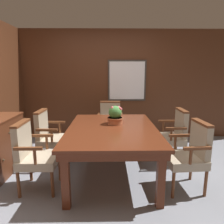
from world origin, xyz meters
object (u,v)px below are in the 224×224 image
(chair_head_far, at_px, (110,122))
(chair_right_near, at_px, (190,153))
(dining_table, at_px, (112,133))
(chair_left_near, at_px, (33,153))
(chair_right_far, at_px, (173,133))
(potted_plant, at_px, (115,115))
(chair_left_far, at_px, (50,135))

(chair_head_far, xyz_separation_m, chair_right_near, (1.04, -1.62, 0.00))
(dining_table, height_order, chair_head_far, chair_head_far)
(chair_left_near, height_order, chair_right_far, same)
(dining_table, distance_m, potted_plant, 0.31)
(chair_left_far, xyz_separation_m, chair_right_near, (2.05, -0.77, 0.00))
(chair_left_far, bearing_deg, chair_left_near, -178.44)
(chair_right_near, bearing_deg, potted_plant, -125.37)
(chair_left_far, xyz_separation_m, chair_head_far, (1.01, 0.85, 0.00))
(dining_table, height_order, chair_right_far, chair_right_far)
(dining_table, distance_m, chair_right_near, 1.10)
(chair_head_far, height_order, potted_plant, potted_plant)
(chair_left_near, relative_size, chair_head_far, 1.00)
(dining_table, xyz_separation_m, chair_right_far, (1.05, 0.42, -0.14))
(chair_left_near, xyz_separation_m, potted_plant, (1.09, 0.57, 0.37))
(chair_left_far, distance_m, chair_right_near, 2.19)
(potted_plant, bearing_deg, chair_right_near, -31.73)
(chair_right_far, xyz_separation_m, chair_right_near, (-0.04, -0.81, 0.00))
(chair_left_near, bearing_deg, potted_plant, -62.58)
(chair_head_far, relative_size, potted_plant, 3.23)
(dining_table, bearing_deg, chair_left_near, -160.50)
(chair_left_near, bearing_deg, chair_left_far, -0.27)
(chair_left_far, distance_m, chair_head_far, 1.32)
(chair_right_near, bearing_deg, dining_table, -114.69)
(chair_head_far, bearing_deg, chair_left_far, -137.79)
(chair_left_near, bearing_deg, dining_table, -70.79)
(chair_right_far, bearing_deg, chair_left_near, -69.22)
(chair_right_near, bearing_deg, chair_left_near, -94.28)
(potted_plant, bearing_deg, chair_head_far, 94.17)
(chair_head_far, relative_size, chair_right_near, 1.00)
(chair_right_far, height_order, chair_left_far, same)
(chair_right_near, relative_size, potted_plant, 3.23)
(chair_left_far, relative_size, chair_right_near, 1.00)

